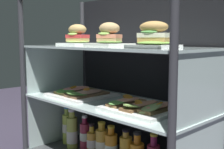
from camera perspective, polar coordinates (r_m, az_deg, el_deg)
case_frame at (r=1.68m, az=3.56°, el=0.18°), size 1.13×0.50×0.98m
riser_lower_tier at (r=1.65m, az=-0.00°, el=-11.53°), size 1.07×0.44×0.34m
shelf_lower_glass at (r=1.61m, az=-0.00°, el=-5.56°), size 1.08×0.46×0.01m
riser_upper_tier at (r=1.58m, az=-0.00°, el=-0.22°), size 1.07×0.44×0.29m
shelf_upper_glass at (r=1.57m, az=-0.00°, el=5.25°), size 1.08×0.46×0.01m
plated_roll_sandwich_center at (r=1.83m, az=-6.71°, el=7.18°), size 0.19×0.19×0.13m
plated_roll_sandwich_mid_right at (r=1.55m, az=-0.52°, el=7.16°), size 0.20×0.20×0.13m
plated_roll_sandwich_far_left at (r=1.30m, az=8.06°, el=7.05°), size 0.18×0.18×0.12m
open_sandwich_tray_left_of_center at (r=1.78m, az=-6.20°, el=-3.55°), size 0.34×0.32×0.06m
open_sandwich_tray_mid_right at (r=1.42m, az=5.93°, el=-6.21°), size 0.34×0.32×0.06m
juice_bottle_back_right at (r=2.01m, az=-8.71°, el=-10.16°), size 0.06×0.06×0.25m
juice_bottle_back_left at (r=1.92m, az=-7.75°, el=-11.10°), size 0.07×0.07×0.25m
juice_bottle_front_middle at (r=1.86m, az=-5.30°, el=-11.82°), size 0.06×0.06×0.23m
juice_bottle_front_second at (r=1.80m, az=-3.92°, el=-13.09°), size 0.06×0.06×0.20m
juice_bottle_back_center at (r=1.72m, az=-2.01°, el=-13.41°), size 0.07×0.07×0.23m
juice_bottle_tucked_behind at (r=1.67m, az=-0.17°, el=-14.16°), size 0.07×0.07×0.22m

